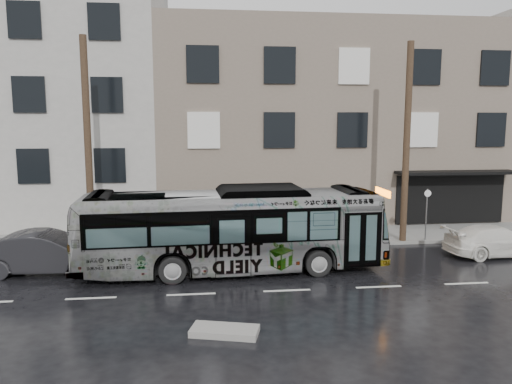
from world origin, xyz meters
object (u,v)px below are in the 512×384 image
Objects in this scene: utility_pole_rear at (88,145)px; white_sedan at (496,241)px; bus at (232,230)px; dark_sedan at (47,253)px; utility_pole_front at (407,143)px; sign_post at (426,215)px.

white_sedan is (17.07, -2.47, -4.01)m from utility_pole_rear.
dark_sedan is (-6.88, 0.54, -0.81)m from bus.
sign_post is (1.10, 0.00, -3.30)m from utility_pole_front.
dark_sedan is at bearing -169.35° from utility_pole_front.
sign_post is at bearing 0.00° from utility_pole_rear.
sign_post is 9.88m from bus.
sign_post is 3.24m from white_sedan.
dark_sedan is at bearing -110.63° from utility_pole_rear.
utility_pole_front is 14.00m from utility_pole_rear.
utility_pole_rear is at bearing -18.80° from dark_sedan.
utility_pole_rear is (-14.00, 0.00, 0.00)m from utility_pole_front.
utility_pole_front is at bearing 180.00° from sign_post.
utility_pole_front reaches higher than white_sedan.
bus is 11.33m from white_sedan.
utility_pole_rear reaches higher than dark_sedan.
utility_pole_front is 1.00× the size of utility_pole_rear.
utility_pole_front is 1.88× the size of dark_sedan.
utility_pole_rear is 1.88× the size of dark_sedan.
white_sedan is at bearing -8.24° from utility_pole_rear.
utility_pole_rear is 15.46m from sign_post.
bus is at bearing 91.55° from white_sedan.
utility_pole_front reaches higher than sign_post.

